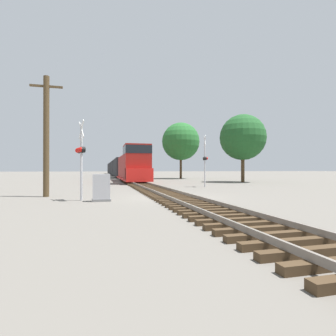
{
  "coord_description": "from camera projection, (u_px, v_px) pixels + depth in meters",
  "views": [
    {
      "loc": [
        -3.92,
        -14.52,
        1.6
      ],
      "look_at": [
        1.85,
        7.92,
        1.73
      ],
      "focal_mm": 28.0,
      "sensor_mm": 36.0,
      "label": 1
    }
  ],
  "objects": [
    {
      "name": "rail_track_bed",
      "position": [
        171.0,
        195.0,
        15.03
      ],
      "size": [
        2.6,
        160.0,
        0.31
      ],
      "color": "#42301E",
      "rests_on": "ground"
    },
    {
      "name": "crossing_signal_far",
      "position": [
        205.0,
        159.0,
        23.92
      ],
      "size": [
        0.49,
        1.01,
        4.7
      ],
      "rotation": [
        0.0,
        0.0,
        1.36
      ],
      "color": "#B7B7BC",
      "rests_on": "ground"
    },
    {
      "name": "tree_mid_background",
      "position": [
        181.0,
        142.0,
        45.49
      ],
      "size": [
        6.53,
        6.53,
        9.74
      ],
      "color": "#473521",
      "rests_on": "ground"
    },
    {
      "name": "relay_cabinet",
      "position": [
        101.0,
        188.0,
        13.15
      ],
      "size": [
        0.93,
        0.5,
        1.37
      ],
      "color": "slate",
      "rests_on": "ground"
    },
    {
      "name": "crossing_signal_near",
      "position": [
        81.0,
        153.0,
        13.46
      ],
      "size": [
        0.57,
        1.01,
        4.12
      ],
      "rotation": [
        0.0,
        0.0,
        -1.26
      ],
      "color": "#B7B7BC",
      "rests_on": "ground"
    },
    {
      "name": "ground_plane",
      "position": [
        171.0,
        197.0,
        15.03
      ],
      "size": [
        400.0,
        400.0,
        0.0
      ],
      "primitive_type": "plane",
      "color": "#666059"
    },
    {
      "name": "utility_pole",
      "position": [
        46.0,
        135.0,
        15.35
      ],
      "size": [
        1.8,
        0.33,
        7.09
      ],
      "color": "#4C3A23",
      "rests_on": "ground"
    },
    {
      "name": "tree_far_right",
      "position": [
        243.0,
        137.0,
        32.99
      ],
      "size": [
        5.75,
        5.75,
        8.53
      ],
      "color": "#473521",
      "rests_on": "ground"
    },
    {
      "name": "freight_train",
      "position": [
        117.0,
        168.0,
        64.75
      ],
      "size": [
        2.87,
        79.36,
        4.37
      ],
      "color": "maroon",
      "rests_on": "ground"
    }
  ]
}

